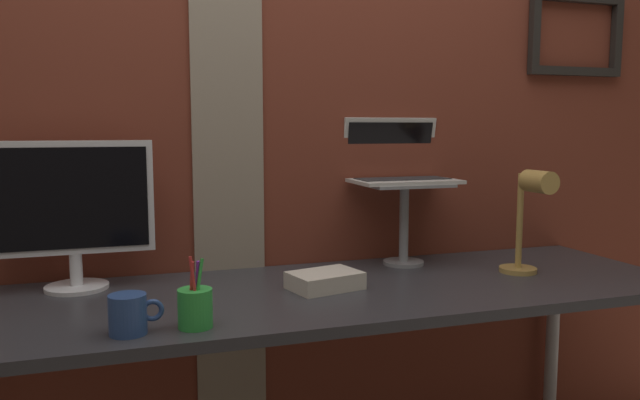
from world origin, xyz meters
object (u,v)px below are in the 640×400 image
Objects in this scene: monitor at (73,205)px; desk_lamp at (530,211)px; coffee_mug at (129,314)px; pen_cup at (195,307)px; laptop at (397,164)px.

desk_lamp is at bearing -11.43° from monitor.
desk_lamp is 1.25m from coffee_mug.
pen_cup is 0.15m from coffee_mug.
laptop reaches higher than desk_lamp.
pen_cup is at bearing -58.20° from monitor.
monitor is at bearing 168.57° from desk_lamp.
laptop is 0.48m from desk_lamp.
desk_lamp is (1.36, -0.27, -0.04)m from monitor.
monitor is 2.58× the size of pen_cup.
laptop is 1.10m from coffee_mug.
monitor is 0.52m from coffee_mug.
coffee_mug is (-1.22, -0.19, -0.16)m from desk_lamp.
coffee_mug is at bearing -150.06° from laptop.
desk_lamp is at bearing -48.33° from laptop.
pen_cup is (-1.07, -0.19, -0.16)m from desk_lamp.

